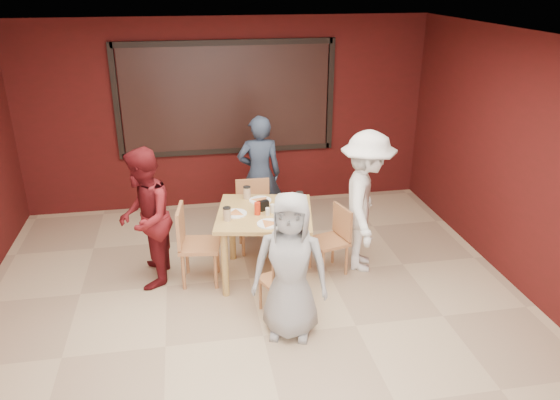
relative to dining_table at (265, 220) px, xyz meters
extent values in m
plane|color=#C9B28C|center=(-0.20, -1.15, -0.73)|extent=(7.00, 7.00, 0.00)
cube|color=black|center=(-0.20, 2.30, 0.92)|extent=(3.00, 0.02, 1.50)
cube|color=tan|center=(0.00, 0.00, 0.09)|extent=(1.24, 1.24, 0.04)
cylinder|color=tan|center=(-0.34, 0.50, -0.33)|extent=(0.08, 0.08, 0.79)
cylinder|color=tan|center=(0.50, 0.34, -0.33)|extent=(0.08, 0.08, 0.79)
cylinder|color=tan|center=(-0.50, -0.34, -0.33)|extent=(0.08, 0.08, 0.79)
cylinder|color=tan|center=(0.34, -0.50, -0.33)|extent=(0.08, 0.08, 0.79)
cylinder|color=white|center=(0.00, -0.33, 0.11)|extent=(0.27, 0.27, 0.01)
cone|color=#EAB552|center=(0.00, -0.33, 0.13)|extent=(0.25, 0.25, 0.02)
cylinder|color=beige|center=(0.15, -0.44, 0.18)|extent=(0.09, 0.09, 0.14)
cylinder|color=black|center=(0.15, -0.44, 0.25)|extent=(0.09, 0.09, 0.01)
cylinder|color=white|center=(0.00, 0.33, 0.11)|extent=(0.27, 0.27, 0.01)
cone|color=#EAB552|center=(0.00, 0.33, 0.13)|extent=(0.25, 0.25, 0.02)
cylinder|color=beige|center=(-0.15, 0.44, 0.18)|extent=(0.09, 0.09, 0.14)
cylinder|color=black|center=(-0.15, 0.44, 0.25)|extent=(0.09, 0.09, 0.01)
cylinder|color=white|center=(-0.33, 0.00, 0.11)|extent=(0.27, 0.27, 0.01)
cone|color=#EAB552|center=(-0.33, 0.00, 0.13)|extent=(0.25, 0.25, 0.02)
cylinder|color=beige|center=(-0.44, -0.15, 0.18)|extent=(0.09, 0.09, 0.14)
cylinder|color=black|center=(-0.44, -0.15, 0.25)|extent=(0.09, 0.09, 0.01)
cylinder|color=white|center=(0.33, 0.00, 0.11)|extent=(0.27, 0.27, 0.01)
cone|color=#EAB552|center=(0.33, 0.00, 0.13)|extent=(0.25, 0.25, 0.02)
cylinder|color=beige|center=(0.44, 0.15, 0.18)|extent=(0.09, 0.09, 0.14)
cylinder|color=black|center=(0.44, 0.15, 0.25)|extent=(0.09, 0.09, 0.01)
cylinder|color=silver|center=(0.09, -0.03, 0.16)|extent=(0.06, 0.06, 0.10)
cylinder|color=silver|center=(0.02, -0.09, 0.15)|extent=(0.05, 0.05, 0.08)
cylinder|color=red|center=(-0.09, -0.06, 0.18)|extent=(0.07, 0.07, 0.15)
cube|color=black|center=(-0.01, 0.05, 0.17)|extent=(0.14, 0.10, 0.12)
cube|color=#B97E48|center=(0.04, -0.76, -0.34)|extent=(0.48, 0.48, 0.04)
cylinder|color=#B97E48|center=(0.13, -0.57, -0.54)|extent=(0.03, 0.03, 0.37)
cylinder|color=#B97E48|center=(-0.15, -0.67, -0.54)|extent=(0.03, 0.03, 0.37)
cylinder|color=#B97E48|center=(0.24, -0.85, -0.54)|extent=(0.03, 0.03, 0.37)
cylinder|color=#B97E48|center=(-0.05, -0.96, -0.54)|extent=(0.03, 0.03, 0.37)
cube|color=#B97E48|center=(0.10, -0.92, -0.13)|extent=(0.36, 0.16, 0.36)
cube|color=#B97E48|center=(-0.02, 0.72, -0.28)|extent=(0.44, 0.44, 0.04)
cylinder|color=#B97E48|center=(-0.20, 0.54, -0.52)|extent=(0.04, 0.04, 0.42)
cylinder|color=#B97E48|center=(0.16, 0.54, -0.52)|extent=(0.04, 0.04, 0.42)
cylinder|color=#B97E48|center=(-0.19, 0.89, -0.52)|extent=(0.04, 0.04, 0.42)
cylinder|color=#B97E48|center=(0.16, 0.89, -0.52)|extent=(0.04, 0.04, 0.42)
cube|color=#B97E48|center=(-0.02, 0.91, -0.03)|extent=(0.43, 0.04, 0.41)
cube|color=#B97E48|center=(-0.75, 0.03, -0.27)|extent=(0.51, 0.51, 0.04)
cylinder|color=#B97E48|center=(-0.59, -0.17, -0.51)|extent=(0.04, 0.04, 0.44)
cylinder|color=#B97E48|center=(-0.54, 0.19, -0.51)|extent=(0.04, 0.04, 0.44)
cylinder|color=#B97E48|center=(-0.95, -0.13, -0.51)|extent=(0.04, 0.04, 0.44)
cylinder|color=#B97E48|center=(-0.91, 0.24, -0.51)|extent=(0.04, 0.04, 0.44)
cube|color=#B97E48|center=(-0.95, 0.06, -0.01)|extent=(0.10, 0.45, 0.43)
cube|color=#B97E48|center=(0.76, -0.03, -0.33)|extent=(0.48, 0.48, 0.04)
cylinder|color=#B97E48|center=(0.57, 0.09, -0.54)|extent=(0.03, 0.03, 0.38)
cylinder|color=#B97E48|center=(0.65, -0.22, -0.54)|extent=(0.03, 0.03, 0.38)
cylinder|color=#B97E48|center=(0.88, 0.17, -0.54)|extent=(0.03, 0.03, 0.38)
cylinder|color=#B97E48|center=(0.96, -0.14, -0.54)|extent=(0.03, 0.03, 0.38)
cube|color=#B97E48|center=(0.93, 0.02, -0.10)|extent=(0.13, 0.39, 0.37)
imported|color=#A1A1A1|center=(0.08, -1.13, 0.03)|extent=(0.85, 0.68, 1.51)
imported|color=#2C394F|center=(0.13, 1.30, 0.09)|extent=(0.61, 0.41, 1.63)
imported|color=maroon|center=(-1.34, 0.12, 0.08)|extent=(0.67, 0.83, 1.62)
imported|color=white|center=(1.21, 0.03, 0.13)|extent=(0.96, 1.25, 1.71)
camera|label=1|loc=(-0.83, -5.60, 2.62)|focal=35.00mm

